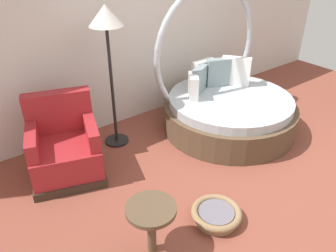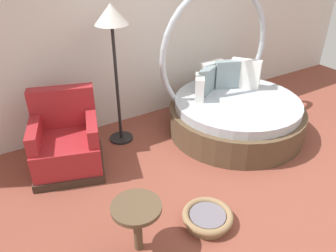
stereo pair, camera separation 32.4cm
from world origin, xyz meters
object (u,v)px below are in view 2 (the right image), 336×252
at_px(red_armchair, 67,143).
at_px(pet_basket, 207,217).
at_px(floor_lamp, 112,29).
at_px(side_table, 137,214).
at_px(round_daybed, 233,106).

distance_m(red_armchair, pet_basket, 1.88).
height_order(pet_basket, floor_lamp, floor_lamp).
relative_size(pet_basket, floor_lamp, 0.28).
distance_m(red_armchair, side_table, 1.57).
distance_m(round_daybed, red_armchair, 2.32).
distance_m(side_table, floor_lamp, 2.20).
height_order(round_daybed, pet_basket, round_daybed).
bearing_deg(red_armchair, side_table, -84.79).
height_order(round_daybed, red_armchair, round_daybed).
xyz_separation_m(pet_basket, side_table, (-0.72, 0.09, 0.35)).
height_order(round_daybed, side_table, round_daybed).
bearing_deg(round_daybed, side_table, -150.87).
height_order(pet_basket, side_table, side_table).
xyz_separation_m(round_daybed, side_table, (-2.14, -1.20, 0.05)).
xyz_separation_m(pet_basket, floor_lamp, (-0.07, 1.88, 1.46)).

